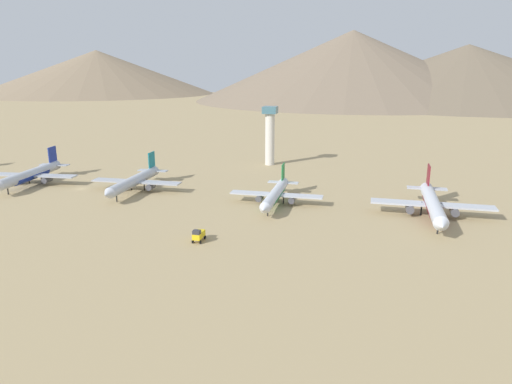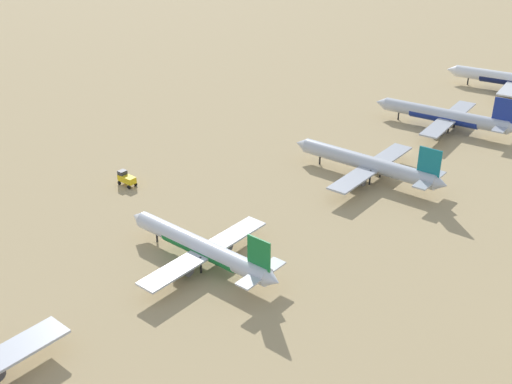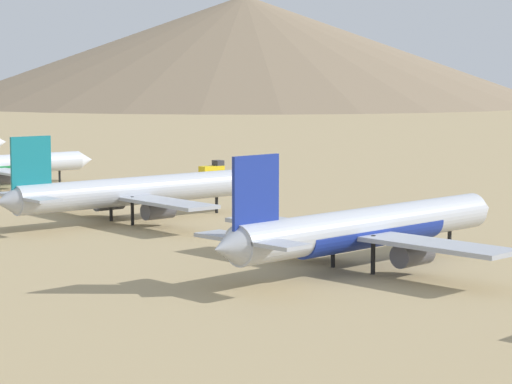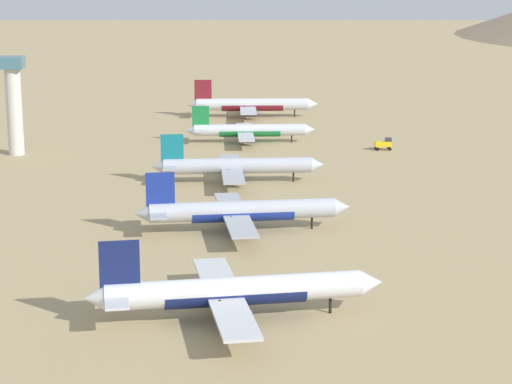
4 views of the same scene
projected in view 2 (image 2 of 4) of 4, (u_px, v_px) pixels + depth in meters
name	position (u px, v px, depth m)	size (l,w,h in m)	color
ground_plane	(404.00, 151.00, 189.30)	(1800.00, 1800.00, 0.00)	tan
parked_jet_2	(445.00, 116.00, 203.37)	(47.98, 39.04, 13.83)	#B2B7C1
parked_jet_3	(369.00, 164.00, 169.74)	(46.53, 37.70, 13.44)	#B2B7C1
parked_jet_4	(202.00, 248.00, 132.23)	(42.66, 34.55, 12.33)	silver
service_truck	(126.00, 178.00, 167.27)	(5.22, 2.69, 3.90)	yellow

